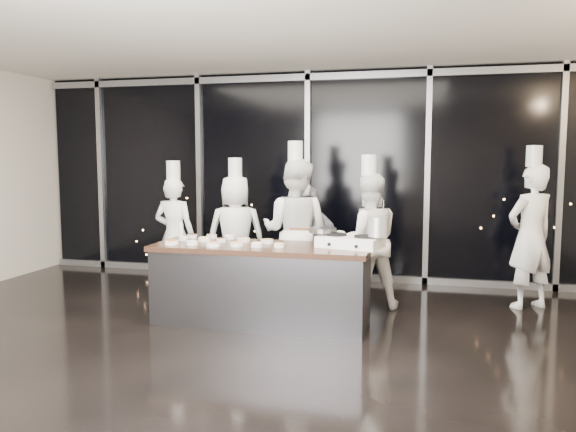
# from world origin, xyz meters

# --- Properties ---
(ground) EXTENTS (9.00, 9.00, 0.00)m
(ground) POSITION_xyz_m (0.00, 0.00, 0.00)
(ground) COLOR black
(ground) RESTS_ON ground
(room_shell) EXTENTS (9.02, 7.02, 3.21)m
(room_shell) POSITION_xyz_m (0.18, 0.00, 2.25)
(room_shell) COLOR beige
(room_shell) RESTS_ON ground
(window_wall) EXTENTS (8.90, 0.11, 3.20)m
(window_wall) POSITION_xyz_m (0.00, 3.43, 1.60)
(window_wall) COLOR black
(window_wall) RESTS_ON ground
(demo_counter) EXTENTS (2.46, 0.86, 0.90)m
(demo_counter) POSITION_xyz_m (0.00, 0.90, 0.45)
(demo_counter) COLOR #39383D
(demo_counter) RESTS_ON ground
(stove) EXTENTS (0.76, 0.57, 0.14)m
(stove) POSITION_xyz_m (1.00, 0.99, 0.96)
(stove) COLOR white
(stove) RESTS_ON demo_counter
(frying_pan) EXTENTS (0.56, 0.38, 0.05)m
(frying_pan) POSITION_xyz_m (0.66, 1.10, 1.07)
(frying_pan) COLOR slate
(frying_pan) RESTS_ON stove
(stock_pot) EXTENTS (0.26, 0.26, 0.21)m
(stock_pot) POSITION_xyz_m (1.31, 0.92, 1.15)
(stock_pot) COLOR silver
(stock_pot) RESTS_ON stove
(prep_bowls) EXTENTS (1.38, 0.74, 0.05)m
(prep_bowls) POSITION_xyz_m (-0.50, 0.93, 0.93)
(prep_bowls) COLOR silver
(prep_bowls) RESTS_ON demo_counter
(squeeze_bottle) EXTENTS (0.06, 0.06, 0.22)m
(squeeze_bottle) POSITION_xyz_m (-1.14, 1.24, 1.00)
(squeeze_bottle) COLOR silver
(squeeze_bottle) RESTS_ON demo_counter
(chef_far_left) EXTENTS (0.59, 0.39, 1.84)m
(chef_far_left) POSITION_xyz_m (-1.60, 2.03, 0.83)
(chef_far_left) COLOR silver
(chef_far_left) RESTS_ON ground
(chef_left) EXTENTS (0.92, 0.72, 1.88)m
(chef_left) POSITION_xyz_m (-0.75, 2.17, 0.84)
(chef_left) COLOR silver
(chef_left) RESTS_ON ground
(chef_center) EXTENTS (0.97, 0.79, 2.09)m
(chef_center) POSITION_xyz_m (0.16, 1.89, 0.94)
(chef_center) COLOR silver
(chef_center) RESTS_ON ground
(guest) EXTENTS (0.90, 0.43, 1.50)m
(guest) POSITION_xyz_m (0.31, 2.14, 0.75)
(guest) COLOR #131834
(guest) RESTS_ON ground
(chef_right) EXTENTS (0.98, 0.87, 1.92)m
(chef_right) POSITION_xyz_m (1.10, 1.87, 0.86)
(chef_right) COLOR silver
(chef_right) RESTS_ON ground
(chef_side) EXTENTS (0.79, 0.72, 2.03)m
(chef_side) POSITION_xyz_m (3.07, 2.34, 0.92)
(chef_side) COLOR silver
(chef_side) RESTS_ON ground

